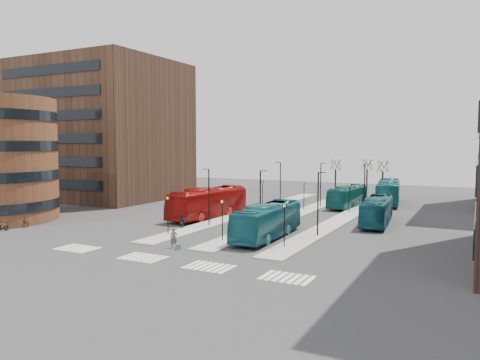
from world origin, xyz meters
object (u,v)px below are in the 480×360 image
at_px(red_bus, 208,202).
at_px(teal_bus_c, 377,211).
at_px(commuter_a, 182,222).
at_px(bicycle_mid, 3,226).
at_px(teal_bus_a, 268,221).
at_px(commuter_c, 260,228).
at_px(teal_bus_b, 348,196).
at_px(suitcase, 178,247).
at_px(traveller, 174,238).
at_px(teal_bus_d, 388,192).
at_px(bicycle_far, 20,223).
at_px(commuter_b, 247,229).

relative_size(red_bus, teal_bus_c, 1.20).
xyz_separation_m(commuter_a, bicycle_mid, (-15.93, -8.95, -0.35)).
height_order(red_bus, commuter_a, red_bus).
height_order(teal_bus_a, teal_bus_c, teal_bus_a).
distance_m(commuter_c, bicycle_mid, 26.31).
relative_size(teal_bus_b, bicycle_mid, 7.19).
xyz_separation_m(teal_bus_c, commuter_c, (-8.56, -12.08, -0.63)).
bearing_deg(commuter_c, suitcase, -11.63).
bearing_deg(commuter_a, teal_bus_c, -130.30).
xyz_separation_m(teal_bus_c, bicycle_mid, (-33.24, -21.20, -1.06)).
distance_m(teal_bus_a, traveller, 9.28).
relative_size(traveller, bicycle_mid, 1.13).
distance_m(teal_bus_d, traveller, 39.87).
height_order(suitcase, commuter_a, commuter_a).
bearing_deg(teal_bus_b, commuter_a, -110.28).
bearing_deg(traveller, bicycle_far, 143.96).
bearing_deg(commuter_c, teal_bus_c, 158.25).
height_order(teal_bus_a, teal_bus_d, teal_bus_d).
distance_m(teal_bus_b, teal_bus_d, 7.47).
height_order(suitcase, commuter_c, commuter_c).
height_order(teal_bus_c, teal_bus_d, teal_bus_d).
height_order(teal_bus_b, bicycle_mid, teal_bus_b).
relative_size(red_bus, teal_bus_a, 1.11).
bearing_deg(commuter_c, teal_bus_b, -171.46).
xyz_separation_m(teal_bus_b, commuter_a, (-10.92, -24.77, -0.70)).
height_order(commuter_c, bicycle_mid, commuter_c).
xyz_separation_m(commuter_b, bicycle_mid, (-23.91, -7.79, -0.45)).
xyz_separation_m(red_bus, commuter_b, (9.63, -9.12, -0.90)).
height_order(teal_bus_b, commuter_a, teal_bus_b).
relative_size(teal_bus_b, bicycle_far, 5.90).
relative_size(suitcase, commuter_c, 0.28).
relative_size(suitcase, teal_bus_b, 0.05).
relative_size(teal_bus_c, bicycle_mid, 7.21).
relative_size(teal_bus_d, bicycle_far, 6.98).
height_order(commuter_a, commuter_b, commuter_b).
xyz_separation_m(suitcase, commuter_c, (3.82, 8.10, 0.63)).
bearing_deg(teal_bus_c, bicycle_mid, -152.46).
relative_size(commuter_a, commuter_c, 0.92).
bearing_deg(teal_bus_d, teal_bus_a, -108.25).
relative_size(red_bus, commuter_a, 8.03).
bearing_deg(suitcase, commuter_c, 80.06).
relative_size(red_bus, bicycle_far, 7.08).
relative_size(teal_bus_c, commuter_b, 6.04).
height_order(teal_bus_c, bicycle_mid, teal_bus_c).
bearing_deg(suitcase, teal_bus_d, 90.15).
relative_size(suitcase, bicycle_mid, 0.32).
height_order(teal_bus_d, commuter_a, teal_bus_d).
bearing_deg(traveller, commuter_a, 85.14).
bearing_deg(red_bus, traveller, -65.00).
distance_m(teal_bus_a, commuter_c, 1.15).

